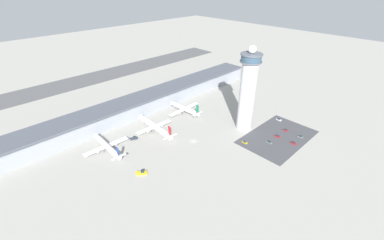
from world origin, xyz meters
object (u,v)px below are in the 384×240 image
(service_truck_catering, at_px, (155,127))
(car_white_wagon, at_px, (300,137))
(car_grey_coupe, at_px, (279,119))
(car_green_van, at_px, (269,142))
(service_truck_baggage, at_px, (134,138))
(airplane_gate_charlie, at_px, (185,109))
(car_red_hatchback, at_px, (245,142))
(airplane_gate_bravo, at_px, (155,127))
(car_blue_compact, at_px, (294,143))
(car_silver_sedan, at_px, (278,136))
(control_tower, at_px, (248,91))
(service_truck_fuel, at_px, (142,173))
(car_maroon_suv, at_px, (286,130))
(airplane_gate_alpha, at_px, (107,146))

(service_truck_catering, xyz_separation_m, car_white_wagon, (74.96, -92.64, -0.35))
(car_grey_coupe, relative_size, car_green_van, 1.04)
(service_truck_baggage, relative_size, car_white_wagon, 1.51)
(service_truck_baggage, relative_size, car_grey_coupe, 1.29)
(airplane_gate_charlie, relative_size, car_green_van, 7.63)
(car_red_hatchback, bearing_deg, airplane_gate_bravo, 122.59)
(car_blue_compact, height_order, car_silver_sedan, car_blue_compact)
(control_tower, height_order, car_grey_coupe, control_tower)
(car_blue_compact, height_order, car_white_wagon, car_blue_compact)
(car_grey_coupe, relative_size, car_white_wagon, 1.17)
(car_white_wagon, height_order, car_silver_sedan, car_white_wagon)
(car_silver_sedan, bearing_deg, car_white_wagon, -46.02)
(car_grey_coupe, xyz_separation_m, car_green_van, (-37.75, -13.12, 0.01))
(control_tower, height_order, service_truck_fuel, control_tower)
(service_truck_catering, distance_m, car_grey_coupe, 110.11)
(car_grey_coupe, distance_m, car_red_hatchback, 51.32)
(car_blue_compact, height_order, car_green_van, car_green_van)
(car_red_hatchback, height_order, car_green_van, car_green_van)
(car_red_hatchback, bearing_deg, service_truck_catering, 118.90)
(car_blue_compact, relative_size, car_silver_sedan, 1.02)
(service_truck_baggage, relative_size, car_blue_compact, 1.40)
(service_truck_fuel, height_order, car_green_van, service_truck_fuel)
(airplane_gate_charlie, bearing_deg, car_silver_sedan, -72.00)
(service_truck_catering, height_order, car_green_van, service_truck_catering)
(car_red_hatchback, relative_size, car_maroon_suv, 1.07)
(car_white_wagon, distance_m, car_green_van, 28.11)
(service_truck_fuel, relative_size, car_white_wagon, 1.68)
(service_truck_catering, relative_size, service_truck_baggage, 1.20)
(car_grey_coupe, bearing_deg, car_green_van, -160.84)
(airplane_gate_bravo, distance_m, car_red_hatchback, 73.63)
(car_white_wagon, bearing_deg, service_truck_baggage, 137.18)
(car_grey_coupe, xyz_separation_m, car_maroon_suv, (-12.14, -13.28, -0.05))
(car_red_hatchback, bearing_deg, car_grey_coupe, -0.11)
(control_tower, bearing_deg, car_silver_sedan, -74.29)
(control_tower, height_order, airplane_gate_bravo, control_tower)
(control_tower, height_order, car_green_van, control_tower)
(service_truck_baggage, relative_size, car_red_hatchback, 1.43)
(car_white_wagon, distance_m, car_red_hatchback, 46.59)
(service_truck_catering, relative_size, car_white_wagon, 1.82)
(airplane_gate_alpha, xyz_separation_m, car_white_wagon, (119.71, -90.78, -3.53))
(airplane_gate_bravo, relative_size, service_truck_fuel, 6.35)
(service_truck_baggage, bearing_deg, car_maroon_suv, -38.18)
(car_maroon_suv, bearing_deg, car_red_hatchback, 161.15)
(car_red_hatchback, distance_m, car_green_van, 18.94)
(service_truck_catering, bearing_deg, car_green_van, -57.75)
(car_blue_compact, bearing_deg, service_truck_catering, 123.84)
(service_truck_baggage, bearing_deg, car_green_van, -46.72)
(car_green_van, bearing_deg, airplane_gate_alpha, 140.72)
(car_green_van, xyz_separation_m, car_silver_sedan, (12.29, -0.20, -0.03))
(service_truck_fuel, xyz_separation_m, car_maroon_suv, (116.88, -38.86, -0.43))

